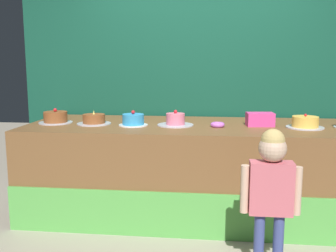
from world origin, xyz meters
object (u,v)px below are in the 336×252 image
Objects in this scene: donut at (218,125)px; cake_center_right at (175,120)px; cake_right at (305,123)px; child_figure at (271,183)px; pink_box at (260,119)px; cake_center_left at (133,120)px; cake_left at (94,120)px; cake_far_left at (56,118)px.

donut is 0.38× the size of cake_center_right.
cake_right is (0.79, 0.04, 0.03)m from donut.
child_figure reaches higher than cake_right.
donut is at bearing -165.04° from pink_box.
cake_center_left is at bearing 138.98° from child_figure.
pink_box is 1.59m from cake_left.
cake_center_right reaches higher than cake_left.
cake_far_left is at bearing -178.62° from pink_box.
pink_box is at bearing 4.48° from cake_center_right.
pink_box is 0.73× the size of cake_center_right.
cake_center_left is 0.82× the size of cake_right.
cake_center_left is at bearing -6.46° from cake_left.
child_figure is 3.21× the size of cake_far_left.
donut is at bearing -6.30° from cake_center_right.
child_figure is 1.31m from cake_center_right.
cake_left is 0.40m from cake_center_left.
pink_box is 0.91× the size of cake_center_left.
cake_right is (0.40, -0.07, -0.01)m from pink_box.
child_figure is at bearing -41.02° from cake_center_left.
cake_far_left reaches higher than donut.
cake_center_right reaches higher than cake_center_left.
cake_center_right is (0.79, 0.01, 0.01)m from cake_left.
donut is 0.47× the size of cake_center_left.
cake_far_left reaches higher than pink_box.
child_figure is 3.05× the size of cake_center_right.
child_figure is 8.02× the size of donut.
child_figure is 1.16m from cake_right.
cake_center_right is at bearing -175.52° from pink_box.
cake_left is (-1.19, 0.04, 0.02)m from donut.
donut is 0.40m from cake_center_right.
pink_box is at bearing 1.38° from cake_far_left.
cake_right is (1.59, 0.05, -0.00)m from cake_center_left.
pink_box is 1.19m from cake_center_left.
donut is 0.79m from cake_center_left.
cake_far_left reaches higher than cake_center_left.
cake_far_left reaches higher than cake_left.
cake_far_left reaches higher than cake_right.
cake_left reaches higher than donut.
cake_left is 0.97× the size of cake_right.
child_figure is 3.80× the size of cake_center_left.
pink_box is at bearing 14.96° from donut.
cake_center_right is (-0.79, -0.06, -0.01)m from pink_box.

